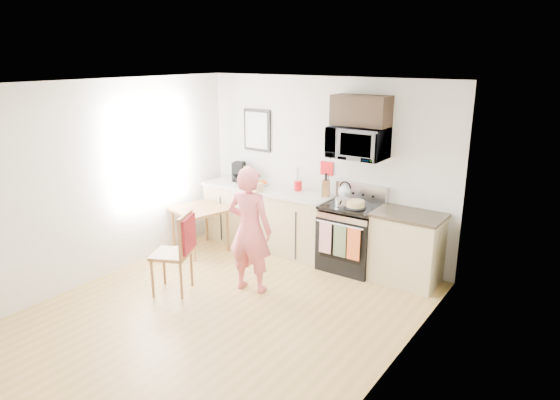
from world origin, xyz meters
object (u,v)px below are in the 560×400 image
Objects in this scene: dining_table at (200,213)px; chair at (182,242)px; microwave at (358,143)px; range at (351,238)px; cake at (355,204)px; person at (250,230)px.

chair is (0.79, -1.15, 0.07)m from dining_table.
range is at bearing -89.94° from microwave.
cake is at bearing 25.09° from chair.
microwave is 2.64m from chair.
cake is at bearing 14.96° from dining_table.
person is at bearing -119.42° from range.
range reaches higher than chair.
dining_table is at bearing 99.51° from chair.
person is at bearing -124.61° from cake.
dining_table is 2.62× the size of cake.
microwave reaches higher than dining_table.
cake is at bearing -45.82° from range.
person reaches higher than range.
person reaches higher than dining_table.
microwave is 1.87m from person.
person is at bearing 15.52° from chair.
chair reaches higher than dining_table.
microwave is 2.59× the size of cake.
microwave is at bearing 30.01° from chair.
person is 5.48× the size of cake.
chair is (-0.64, -0.54, -0.13)m from person.
microwave is 2.59m from dining_table.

